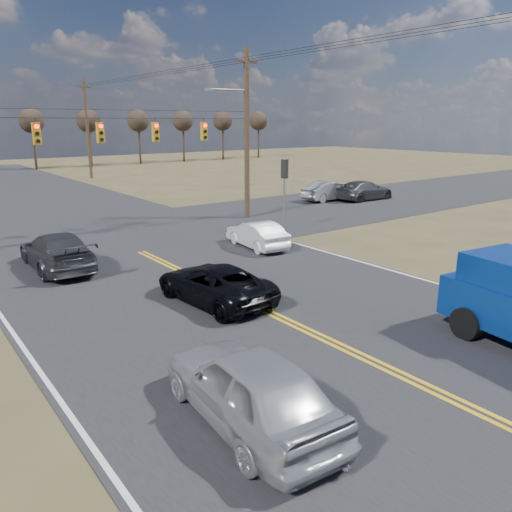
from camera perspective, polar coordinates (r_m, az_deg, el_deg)
ground at (r=12.93m, az=14.39°, el=-12.28°), size 160.00×160.00×0.00m
road_main at (r=20.15m, az=-8.27°, el=-1.89°), size 14.00×120.00×0.02m
road_cross at (r=27.22m, az=-16.50°, el=2.11°), size 120.00×12.00×0.02m
signal_gantry at (r=26.58m, az=-16.14°, el=12.88°), size 19.60×4.83×10.00m
utility_poles at (r=25.66m, az=-16.57°, el=13.15°), size 19.60×58.32×10.00m
treeline at (r=35.13m, az=-22.65°, el=13.79°), size 87.00×117.80×7.40m
silver_suv at (r=10.14m, az=-0.69°, el=-14.71°), size 2.27×4.85×1.61m
black_suv at (r=16.64m, az=-4.80°, el=-3.13°), size 2.49×4.78×1.29m
white_car_queue at (r=23.75m, az=0.09°, el=2.48°), size 1.83×4.04×1.28m
dgrey_car_queue at (r=21.80m, az=-21.79°, el=0.52°), size 2.27×5.23×1.50m
cross_car_east_near at (r=38.54m, az=8.35°, el=7.37°), size 1.60×4.50×1.48m
cross_car_east_far at (r=39.32m, az=12.25°, el=7.34°), size 2.12×5.10×1.47m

